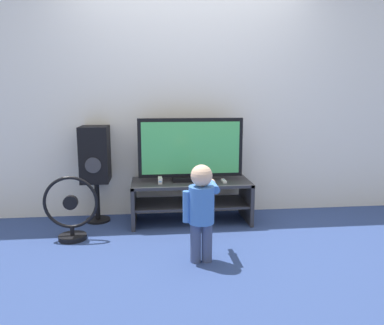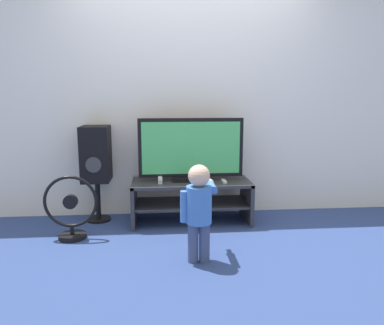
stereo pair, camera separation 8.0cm
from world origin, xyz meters
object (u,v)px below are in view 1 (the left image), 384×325
television (191,150)px  floor_fan (71,212)px  remote_primary (224,181)px  child (202,205)px  game_console (160,180)px  speaker_tower (95,156)px

television → floor_fan: 1.27m
remote_primary → child: (-0.34, -0.85, 0.02)m
game_console → child: child is taller
game_console → child: bearing=-72.2°
remote_primary → speaker_tower: size_ratio=0.13×
game_console → remote_primary: (0.63, -0.05, -0.02)m
remote_primary → child: child is taller
speaker_tower → floor_fan: (-0.16, -0.49, -0.41)m
television → floor_fan: size_ratio=1.80×
television → speaker_tower: television is taller
speaker_tower → floor_fan: speaker_tower is taller
child → speaker_tower: speaker_tower is taller
television → remote_primary: 0.45m
speaker_tower → television: bearing=-5.5°
speaker_tower → floor_fan: bearing=-108.0°
floor_fan → speaker_tower: bearing=72.0°
game_console → speaker_tower: 0.69m
television → child: size_ratio=1.37×
speaker_tower → game_console: bearing=-13.4°
game_console → speaker_tower: (-0.64, 0.15, 0.22)m
game_console → remote_primary: 0.63m
remote_primary → child: 0.92m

